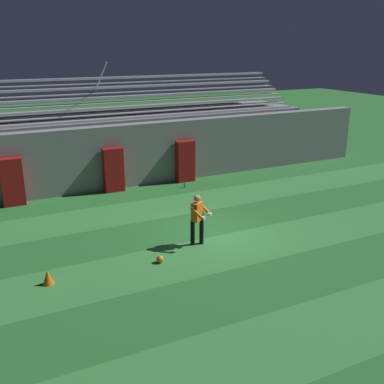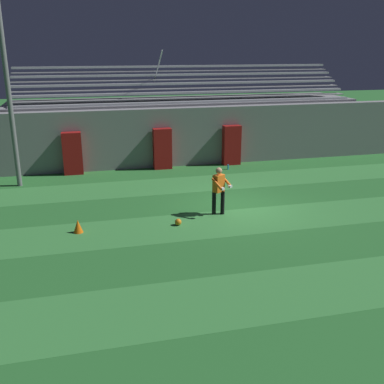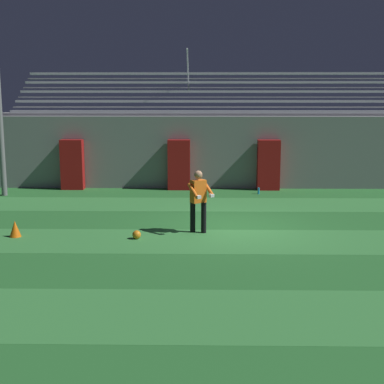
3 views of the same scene
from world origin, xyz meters
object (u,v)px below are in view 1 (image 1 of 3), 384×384
padding_pillar_far_left (12,182)px  padding_pillar_gate_right (185,161)px  water_bottle (185,185)px  padding_pillar_gate_left (113,170)px  goalkeeper (198,217)px  soccer_ball (160,259)px  traffic_cone (48,277)px

padding_pillar_far_left → padding_pillar_gate_right: bearing=0.0°
water_bottle → padding_pillar_gate_left: bearing=163.0°
water_bottle → goalkeeper: bearing=-111.3°
soccer_ball → water_bottle: (3.78, 6.31, 0.01)m
padding_pillar_gate_right → soccer_ball: bearing=-120.4°
padding_pillar_far_left → traffic_cone: (0.16, -7.07, -0.75)m
goalkeeper → water_bottle: (2.20, 5.64, -0.83)m
padding_pillar_gate_left → goalkeeper: 6.61m
padding_pillar_far_left → goalkeeper: bearing=-53.2°
padding_pillar_far_left → goalkeeper: size_ratio=1.15×
padding_pillar_gate_left → padding_pillar_gate_right: same height
soccer_ball → padding_pillar_gate_left: bearing=83.7°
soccer_ball → water_bottle: 7.35m
water_bottle → soccer_ball: bearing=-120.9°
padding_pillar_gate_left → traffic_cone: padding_pillar_gate_left is taller
soccer_ball → water_bottle: size_ratio=0.92×
goalkeeper → soccer_ball: 1.91m
padding_pillar_far_left → padding_pillar_gate_left: bearing=0.0°
padding_pillar_far_left → water_bottle: padding_pillar_far_left is taller
padding_pillar_gate_left → soccer_ball: (-0.79, -7.22, -0.85)m
goalkeeper → padding_pillar_gate_left: bearing=96.8°
goalkeeper → padding_pillar_far_left: bearing=126.8°
padding_pillar_far_left → soccer_ball: bearing=-65.2°
padding_pillar_gate_right → soccer_ball: (-4.23, -7.22, -0.85)m
traffic_cone → water_bottle: bearing=41.6°
soccer_ball → water_bottle: water_bottle is taller
padding_pillar_gate_left → traffic_cone: (-3.96, -7.07, -0.75)m
goalkeeper → traffic_cone: size_ratio=3.98×
padding_pillar_gate_left → soccer_ball: 7.32m
padding_pillar_gate_right → padding_pillar_gate_left: bearing=180.0°
padding_pillar_far_left → soccer_ball: size_ratio=8.76×
padding_pillar_gate_left → goalkeeper: bearing=-83.2°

